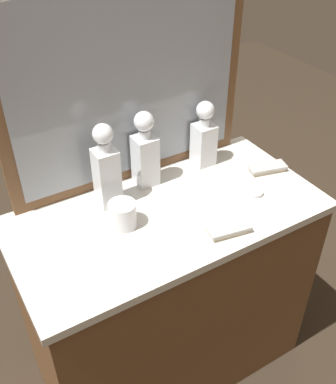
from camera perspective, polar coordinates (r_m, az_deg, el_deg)
ground_plane at (r=2.11m, az=0.00°, el=-19.90°), size 6.00×6.00×0.00m
dresser at (r=1.78m, az=0.00°, el=-12.67°), size 1.04×0.53×0.82m
dresser_mirror at (r=1.50m, az=-5.00°, el=13.09°), size 0.87×0.03×0.69m
crystal_decanter_far_right at (r=1.68m, az=4.51°, el=6.56°), size 0.07×0.07×0.25m
crystal_decanter_far_left at (r=1.56m, az=-2.89°, el=4.55°), size 0.08×0.08×0.28m
crystal_decanter_right at (r=1.47m, az=-7.71°, el=2.34°), size 0.07×0.07×0.30m
crystal_tumbler_center at (r=1.43m, az=-5.68°, el=-2.97°), size 0.09×0.09×0.09m
silver_brush_left at (r=1.42m, az=7.60°, el=-4.67°), size 0.14×0.08×0.02m
silver_brush_center at (r=1.72m, az=12.35°, el=2.94°), size 0.15×0.09×0.02m
porcelain_dish at (r=1.59m, az=10.73°, el=-0.05°), size 0.06×0.06×0.01m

